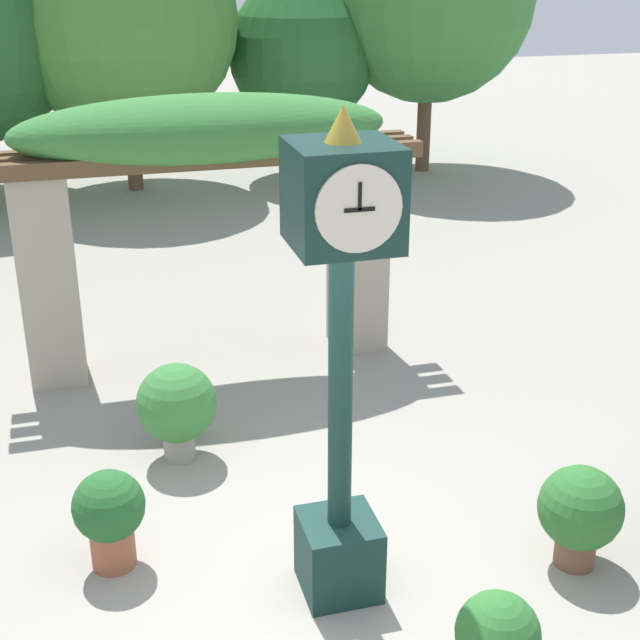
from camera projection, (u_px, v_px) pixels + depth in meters
The scene contains 7 objects.
ground_plane at pixel (304, 591), 6.35m from camera, with size 60.00×60.00×0.00m, color gray.
pedestal_clock at pixel (341, 348), 5.66m from camera, with size 0.63×0.67×3.41m.
pergola at pixel (205, 173), 9.09m from camera, with size 4.47×1.16×2.90m.
potted_plant_near_left at pixel (177, 405), 7.81m from camera, with size 0.71×0.71×0.91m.
potted_plant_near_right at pixel (580, 511), 6.46m from camera, with size 0.62×0.62×0.80m.
potted_plant_far_right at pixel (109, 513), 6.46m from camera, with size 0.53×0.53×0.78m.
tree_line at pixel (80, 22), 15.70m from camera, with size 15.80×4.57×5.40m.
Camera 1 is at (-1.25, -4.95, 4.24)m, focal length 50.00 mm.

